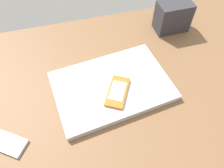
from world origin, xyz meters
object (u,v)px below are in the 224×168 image
at_px(cell_phone_on_laptop, 118,92).
at_px(desk_organizer, 173,17).
at_px(laptop_closed, 112,86).
at_px(cell_phone_on_desk, 7,143).

bearing_deg(cell_phone_on_laptop, desk_organizer, -138.40).
bearing_deg(cell_phone_on_laptop, laptop_closed, -78.57).
xyz_separation_m(laptop_closed, desk_organizer, (-0.29, -0.22, 0.05)).
relative_size(cell_phone_on_laptop, desk_organizer, 1.00).
bearing_deg(cell_phone_on_desk, desk_organizer, -152.33).
height_order(cell_phone_on_desk, desk_organizer, desk_organizer).
relative_size(laptop_closed, desk_organizer, 2.86).
bearing_deg(laptop_closed, desk_organizer, -150.52).
xyz_separation_m(cell_phone_on_laptop, desk_organizer, (-0.29, -0.26, 0.03)).
height_order(laptop_closed, cell_phone_on_laptop, cell_phone_on_laptop).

